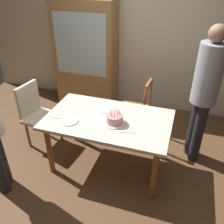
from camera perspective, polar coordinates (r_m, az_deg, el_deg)
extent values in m
plane|color=brown|center=(3.40, -0.82, -12.15)|extent=(6.40, 6.40, 0.00)
cube|color=beige|center=(4.38, 7.28, 17.43)|extent=(6.40, 0.10, 2.60)
cube|color=beige|center=(2.95, -0.92, -1.83)|extent=(1.53, 0.92, 0.04)
cylinder|color=brown|center=(3.17, -14.66, -8.79)|extent=(0.07, 0.07, 0.71)
cylinder|color=brown|center=(2.81, 10.03, -14.48)|extent=(0.07, 0.07, 0.71)
cylinder|color=brown|center=(3.66, -8.95, -1.98)|extent=(0.07, 0.07, 0.71)
cylinder|color=brown|center=(3.35, 12.08, -5.90)|extent=(0.07, 0.07, 0.71)
cylinder|color=silver|center=(2.85, 0.64, -2.50)|extent=(0.28, 0.28, 0.01)
cylinder|color=#D18C93|center=(2.82, 0.65, -1.59)|extent=(0.20, 0.20, 0.10)
cylinder|color=#F2994C|center=(2.76, 1.71, -0.49)|extent=(0.01, 0.01, 0.05)
sphere|color=#FFC64C|center=(2.75, 1.72, 0.10)|extent=(0.01, 0.01, 0.01)
cylinder|color=#4C7FE5|center=(2.80, 1.64, -0.02)|extent=(0.01, 0.01, 0.05)
sphere|color=#FFC64C|center=(2.78, 1.65, 0.57)|extent=(0.01, 0.01, 0.01)
cylinder|color=#F2994C|center=(2.82, 1.23, 0.21)|extent=(0.01, 0.01, 0.05)
sphere|color=#FFC64C|center=(2.80, 1.24, 0.79)|extent=(0.01, 0.01, 0.01)
cylinder|color=yellow|center=(2.82, 0.34, 0.27)|extent=(0.01, 0.01, 0.05)
sphere|color=#FFC64C|center=(2.80, 0.34, 0.86)|extent=(0.01, 0.01, 0.01)
cylinder|color=yellow|center=(2.81, -0.19, 0.09)|extent=(0.01, 0.01, 0.05)
sphere|color=#FFC64C|center=(2.79, -0.19, 0.68)|extent=(0.01, 0.01, 0.01)
cylinder|color=yellow|center=(2.78, -0.45, -0.28)|extent=(0.01, 0.01, 0.05)
sphere|color=#FFC64C|center=(2.76, -0.46, 0.31)|extent=(0.01, 0.01, 0.01)
cylinder|color=#66CC72|center=(2.75, -0.19, -0.67)|extent=(0.01, 0.01, 0.05)
sphere|color=#FFC64C|center=(2.73, -0.19, -0.07)|extent=(0.01, 0.01, 0.01)
cylinder|color=yellow|center=(2.73, 0.54, -0.88)|extent=(0.01, 0.01, 0.05)
sphere|color=#FFC64C|center=(2.71, 0.55, -0.28)|extent=(0.01, 0.01, 0.01)
cylinder|color=#4C7FE5|center=(2.74, 1.31, -0.78)|extent=(0.01, 0.01, 0.05)
sphere|color=#FFC64C|center=(2.72, 1.31, -0.18)|extent=(0.01, 0.01, 0.01)
cylinder|color=white|center=(2.92, -10.09, -2.08)|extent=(0.22, 0.22, 0.01)
cylinder|color=white|center=(3.12, -1.03, 0.80)|extent=(0.22, 0.22, 0.01)
cube|color=silver|center=(3.01, -12.64, -1.39)|extent=(0.18, 0.06, 0.01)
cube|color=silver|center=(3.17, -3.77, 1.20)|extent=(0.18, 0.04, 0.01)
cube|color=silver|center=(2.70, 3.67, -4.82)|extent=(0.18, 0.05, 0.01)
cube|color=brown|center=(3.70, 5.13, 0.48)|extent=(0.46, 0.46, 0.05)
cylinder|color=brown|center=(4.00, 3.36, -0.80)|extent=(0.04, 0.04, 0.42)
cylinder|color=brown|center=(3.74, 1.70, -3.40)|extent=(0.04, 0.04, 0.42)
cylinder|color=brown|center=(3.93, 8.06, -1.76)|extent=(0.04, 0.04, 0.42)
cylinder|color=brown|center=(3.66, 6.73, -4.50)|extent=(0.04, 0.04, 0.42)
cylinder|color=brown|center=(3.69, 9.11, 4.56)|extent=(0.04, 0.04, 0.50)
cylinder|color=brown|center=(3.38, 7.68, 2.00)|extent=(0.04, 0.04, 0.50)
cube|color=brown|center=(3.44, 8.71, 6.56)|extent=(0.06, 0.40, 0.06)
cube|color=beige|center=(3.63, -16.27, -1.44)|extent=(0.49, 0.49, 0.05)
cylinder|color=brown|center=(3.57, -15.32, -6.63)|extent=(0.04, 0.04, 0.42)
cylinder|color=brown|center=(3.77, -12.13, -3.81)|extent=(0.04, 0.04, 0.42)
cylinder|color=brown|center=(3.77, -19.35, -5.11)|extent=(0.04, 0.04, 0.42)
cylinder|color=brown|center=(3.96, -16.11, -2.53)|extent=(0.04, 0.04, 0.42)
cube|color=beige|center=(3.64, -19.26, 2.63)|extent=(0.10, 0.40, 0.50)
cylinder|color=#262328|center=(3.19, -25.12, -9.86)|extent=(0.14, 0.14, 0.80)
cylinder|color=#262328|center=(3.49, 18.89, -3.50)|extent=(0.14, 0.14, 0.89)
cylinder|color=#262328|center=(3.40, 19.79, -4.73)|extent=(0.14, 0.14, 0.89)
cylinder|color=gray|center=(3.07, 21.99, 8.32)|extent=(0.32, 0.32, 0.74)
sphere|color=#8C664C|center=(2.94, 23.87, 16.73)|extent=(0.20, 0.20, 0.20)
cube|color=#9E7042|center=(4.49, -6.15, 13.20)|extent=(1.10, 0.44, 1.90)
cube|color=silver|center=(4.22, -7.61, 15.47)|extent=(0.94, 0.01, 1.04)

